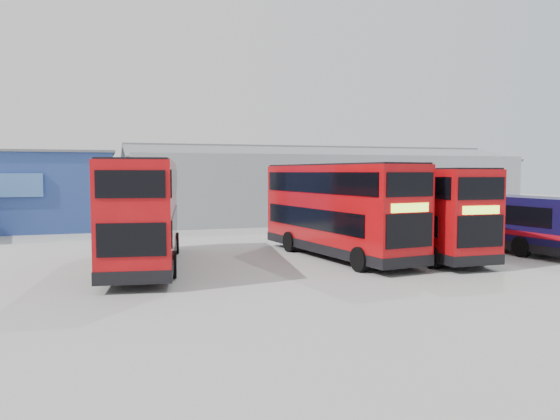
# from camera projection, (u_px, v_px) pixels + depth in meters

# --- Properties ---
(ground_plane) EXTENTS (120.00, 120.00, 0.00)m
(ground_plane) POSITION_uv_depth(u_px,v_px,m) (317.00, 261.00, 23.21)
(ground_plane) COLOR gray
(ground_plane) RESTS_ON ground
(office_block) EXTENTS (12.30, 8.32, 5.12)m
(office_block) POSITION_uv_depth(u_px,v_px,m) (17.00, 190.00, 35.82)
(office_block) COLOR navy
(office_block) RESTS_ON ground
(maintenance_shed) EXTENTS (30.50, 12.00, 5.89)m
(maintenance_shed) POSITION_uv_depth(u_px,v_px,m) (317.00, 186.00, 44.46)
(maintenance_shed) COLOR #979CA5
(maintenance_shed) RESTS_ON ground
(double_decker_left) EXTENTS (3.80, 10.22, 4.23)m
(double_decker_left) POSITION_uv_depth(u_px,v_px,m) (144.00, 214.00, 21.52)
(double_decker_left) COLOR #AC090E
(double_decker_left) RESTS_ON ground
(double_decker_centre) EXTENTS (3.69, 9.97, 4.13)m
(double_decker_centre) POSITION_uv_depth(u_px,v_px,m) (338.00, 211.00, 23.96)
(double_decker_centre) COLOR #AC090E
(double_decker_centre) RESTS_ON ground
(double_decker_right) EXTENTS (2.46, 9.34, 3.94)m
(double_decker_right) POSITION_uv_depth(u_px,v_px,m) (414.00, 212.00, 24.52)
(double_decker_right) COLOR #AC090E
(double_decker_right) RESTS_ON ground
(single_decker_blue) EXTENTS (3.13, 9.90, 2.64)m
(single_decker_blue) POSITION_uv_depth(u_px,v_px,m) (494.00, 222.00, 27.04)
(single_decker_blue) COLOR black
(single_decker_blue) RESTS_ON ground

